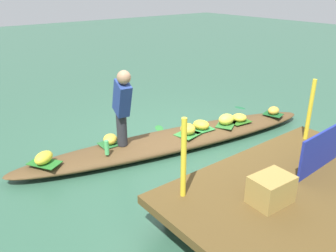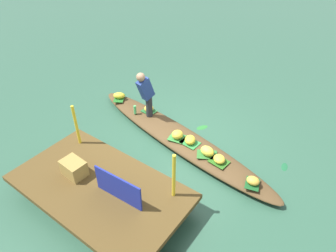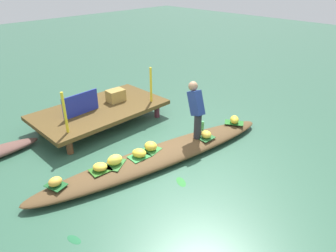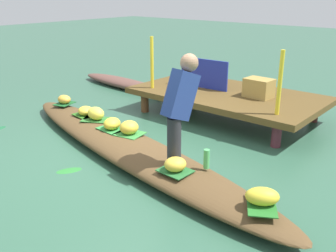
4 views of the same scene
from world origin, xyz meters
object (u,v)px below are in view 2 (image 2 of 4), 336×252
banana_bunch_1 (219,159)px  banana_bunch_3 (177,135)px  banana_bunch_6 (190,140)px  produce_crate (74,168)px  banana_bunch_0 (119,96)px  water_bottle (135,110)px  vendor_boat (177,137)px  market_banner (118,188)px  banana_bunch_5 (149,108)px  banana_bunch_4 (207,151)px  banana_bunch_2 (253,181)px  vendor_person (146,92)px

banana_bunch_1 → banana_bunch_3: banana_bunch_3 is taller
banana_bunch_6 → produce_crate: size_ratio=0.65×
banana_bunch_0 → water_bottle: (-0.83, 0.30, 0.02)m
vendor_boat → market_banner: 2.40m
vendor_boat → banana_bunch_5: (1.09, -0.32, 0.20)m
vendor_boat → banana_bunch_4: (-0.94, 0.25, 0.22)m
banana_bunch_2 → banana_bunch_6: bearing=-11.6°
banana_bunch_0 → market_banner: size_ratio=0.33×
water_bottle → market_banner: market_banner is taller
banana_bunch_2 → water_bottle: 3.38m
banana_bunch_4 → banana_bunch_1: bearing=172.4°
water_bottle → banana_bunch_5: bearing=-127.4°
banana_bunch_6 → water_bottle: size_ratio=1.28×
vendor_boat → water_bottle: size_ratio=24.48×
banana_bunch_1 → banana_bunch_3: 1.14m
market_banner → produce_crate: (1.06, 0.07, -0.10)m
water_bottle → produce_crate: (-0.64, 2.40, 0.25)m
banana_bunch_3 → banana_bunch_6: 0.32m
banana_bunch_2 → produce_crate: (2.70, 1.90, 0.28)m
banana_bunch_5 → produce_crate: bearing=99.0°
banana_bunch_3 → market_banner: market_banner is taller
banana_bunch_2 → banana_bunch_4: bearing=-10.6°
vendor_boat → produce_crate: size_ratio=12.42×
vendor_boat → produce_crate: (0.66, 2.36, 0.47)m
banana_bunch_2 → water_bottle: water_bottle is taller
vendor_boat → water_bottle: (1.30, -0.04, 0.23)m
banana_bunch_1 → banana_bunch_4: bearing=-7.6°
banana_bunch_0 → banana_bunch_5: 1.05m
banana_bunch_1 → water_bottle: 2.57m
banana_bunch_0 → banana_bunch_6: (-2.58, 0.47, -0.00)m
banana_bunch_2 → market_banner: size_ratio=0.25×
banana_bunch_4 → vendor_person: vendor_person is taller
banana_bunch_0 → vendor_person: bearing=168.2°
market_banner → banana_bunch_5: bearing=-63.4°
banana_bunch_0 → banana_bunch_1: size_ratio=1.18×
vendor_boat → banana_bunch_0: 2.17m
banana_bunch_3 → vendor_boat: bearing=-52.4°
banana_bunch_5 → banana_bunch_6: size_ratio=0.86×
vendor_boat → banana_bunch_5: bearing=-5.9°
banana_bunch_0 → produce_crate: 3.09m
vendor_boat → vendor_person: (0.97, -0.10, 0.82)m
banana_bunch_6 → banana_bunch_0: bearing=-10.4°
market_banner → banana_bunch_4: bearing=-107.9°
vendor_boat → banana_bunch_5: 1.15m
banana_bunch_4 → banana_bunch_5: (2.03, -0.57, -0.02)m
banana_bunch_0 → banana_bunch_6: bearing=169.6°
banana_bunch_3 → banana_bunch_1: bearing=172.9°
banana_bunch_1 → water_bottle: size_ratio=1.19×
banana_bunch_4 → market_banner: bearing=75.0°
banana_bunch_3 → banana_bunch_5: 1.30m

